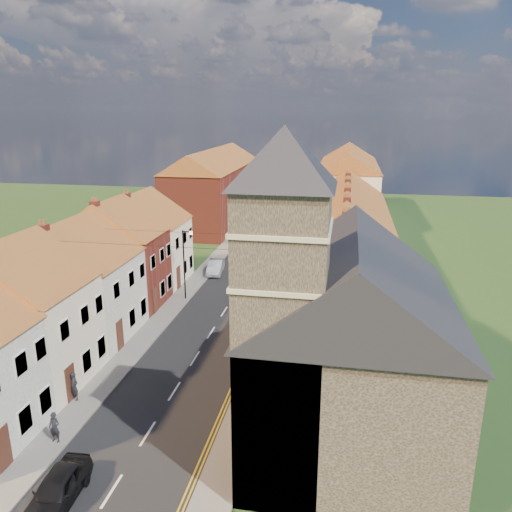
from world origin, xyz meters
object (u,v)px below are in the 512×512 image
(church, at_px, (342,330))
(car_far, at_px, (246,250))
(lamppost, at_px, (185,260))
(pedestrian_right, at_px, (268,311))
(pedestrian_left_b, at_px, (74,386))
(car_near, at_px, (57,489))
(pedestrian_left, at_px, (55,427))
(car_mid, at_px, (216,267))
(car_distant, at_px, (268,216))
(car_far_b, at_px, (288,252))

(church, xyz_separation_m, car_far, (-10.86, 30.77, -5.27))
(lamppost, distance_m, pedestrian_right, 8.71)
(pedestrian_right, height_order, pedestrian_left_b, pedestrian_right)
(pedestrian_left_b, bearing_deg, car_near, -51.69)
(lamppost, distance_m, pedestrian_left, 19.68)
(church, relative_size, car_mid, 3.91)
(church, relative_size, car_distant, 3.59)
(car_mid, bearing_deg, car_distant, 81.28)
(lamppost, bearing_deg, pedestrian_left, -90.87)
(car_distant, bearing_deg, church, -84.47)
(car_mid, height_order, pedestrian_left, pedestrian_left)
(pedestrian_left, xyz_separation_m, car_far_b, (7.31, 33.50, -0.22))
(car_far, height_order, pedestrian_left, pedestrian_left)
(lamppost, height_order, car_mid, lamppost)
(church, xyz_separation_m, pedestrian_left_b, (-14.46, 0.69, -4.93))
(church, height_order, car_far, church)
(church, bearing_deg, car_near, -150.60)
(car_near, height_order, pedestrian_left, pedestrian_left)
(church, relative_size, pedestrian_left_b, 9.20)
(pedestrian_right, relative_size, pedestrian_left_b, 1.03)
(church, xyz_separation_m, lamppost, (-13.17, 16.68, -2.34))
(church, height_order, pedestrian_left_b, church)
(lamppost, bearing_deg, pedestrian_right, -24.21)
(car_mid, height_order, car_far_b, car_far_b)
(car_mid, bearing_deg, pedestrian_left_b, -100.58)
(car_near, bearing_deg, car_far_b, 78.70)
(car_mid, relative_size, pedestrian_left, 2.48)
(car_far, distance_m, car_far_b, 4.70)
(church, bearing_deg, car_far_b, 101.35)
(car_far_b, xyz_separation_m, pedestrian_left_b, (-8.30, -29.98, 0.26))
(car_far_b, relative_size, pedestrian_left_b, 2.87)
(car_near, bearing_deg, car_distant, 86.61)
(car_far, bearing_deg, car_far_b, -20.33)
(church, bearing_deg, pedestrian_right, 112.83)
(church, height_order, car_mid, church)
(car_far_b, bearing_deg, car_distant, -93.38)
(car_distant, height_order, pedestrian_left_b, pedestrian_left_b)
(church, xyz_separation_m, car_far_b, (-6.16, 30.68, -5.19))
(car_far, bearing_deg, lamppost, -118.50)
(church, distance_m, pedestrian_left_b, 15.29)
(car_mid, bearing_deg, lamppost, -100.64)
(pedestrian_left, bearing_deg, car_far_b, 81.56)
(pedestrian_left, height_order, pedestrian_right, pedestrian_right)
(car_near, bearing_deg, church, 25.89)
(church, relative_size, car_far, 3.63)
(pedestrian_right, bearing_deg, car_mid, -74.89)
(car_far, height_order, car_distant, car_far)
(car_near, height_order, pedestrian_right, pedestrian_right)
(car_distant, bearing_deg, pedestrian_left, -99.74)
(church, xyz_separation_m, car_distant, (-11.34, 49.39, -5.29))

